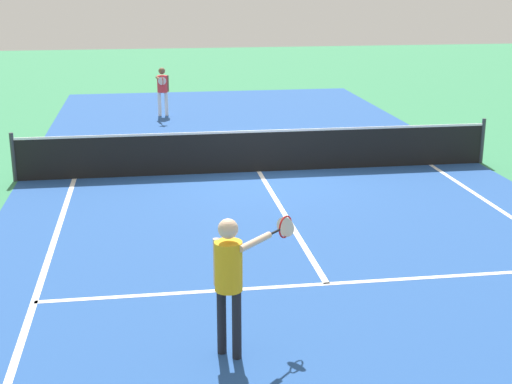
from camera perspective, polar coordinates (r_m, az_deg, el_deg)
ground_plane at (r=16.61m, az=0.22°, el=1.61°), size 60.00×60.00×0.00m
court_surface_inbounds at (r=16.61m, az=0.22°, el=1.61°), size 10.62×24.40×0.00m
line_sideline_left at (r=10.92m, az=-16.65°, el=-7.25°), size 0.10×11.89×0.01m
line_service_near at (r=10.67m, az=5.57°, el=-7.16°), size 8.22×0.10×0.01m
line_center_service at (r=13.59m, az=2.30°, el=-1.81°), size 0.10×6.40×0.01m
net at (r=16.49m, az=0.22°, el=3.26°), size 10.81×0.09×1.07m
player_near at (r=8.34m, az=-2.02°, el=-6.22°), size 1.03×0.81×1.69m
player_far at (r=23.39m, az=-7.33°, el=8.20°), size 0.41×1.18×1.53m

